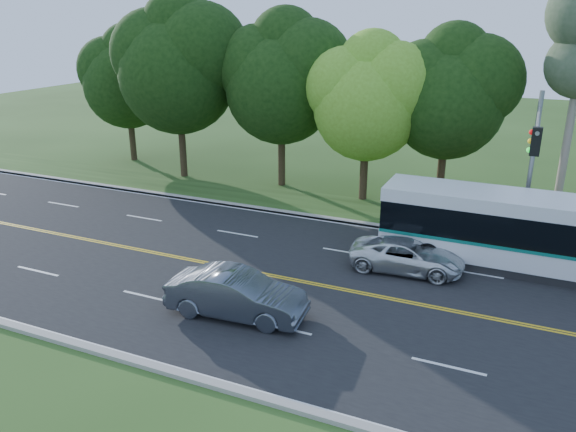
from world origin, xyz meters
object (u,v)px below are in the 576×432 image
at_px(sedan, 236,294).
at_px(traffic_signal, 533,155).
at_px(transit_bus, 530,235).
at_px(suv, 407,256).

bearing_deg(sedan, traffic_signal, -49.82).
bearing_deg(transit_bus, suv, -155.22).
bearing_deg(traffic_signal, transit_bus, -61.46).
height_order(transit_bus, sedan, transit_bus).
bearing_deg(sedan, suv, -41.95).
distance_m(sedan, suv, 7.63).
distance_m(traffic_signal, suv, 6.37).
height_order(traffic_signal, suv, traffic_signal).
height_order(transit_bus, suv, transit_bus).
bearing_deg(suv, transit_bus, -69.59).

